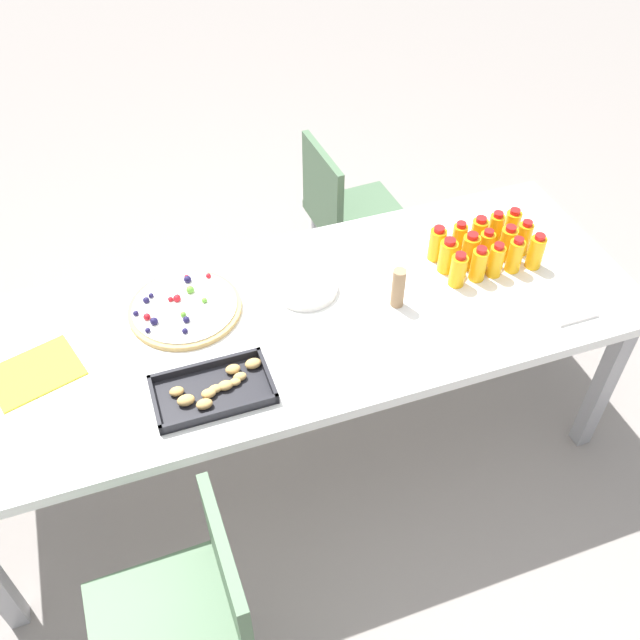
# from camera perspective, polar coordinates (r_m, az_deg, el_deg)

# --- Properties ---
(ground_plane) EXTENTS (12.00, 12.00, 0.00)m
(ground_plane) POSITION_cam_1_polar(r_m,az_deg,el_deg) (2.85, -1.76, -10.31)
(ground_plane) COLOR gray
(party_table) EXTENTS (2.35, 0.85, 0.74)m
(party_table) POSITION_cam_1_polar(r_m,az_deg,el_deg) (2.33, -2.13, -0.78)
(party_table) COLOR white
(party_table) RESTS_ON ground_plane
(chair_near_left) EXTENTS (0.42, 0.42, 0.83)m
(chair_near_left) POSITION_cam_1_polar(r_m,az_deg,el_deg) (3.14, 2.16, 8.94)
(chair_near_left) COLOR #4C6B4C
(chair_near_left) RESTS_ON ground_plane
(chair_far_right) EXTENTS (0.41, 0.41, 0.83)m
(chair_far_right) POSITION_cam_1_polar(r_m,az_deg,el_deg) (2.02, -10.60, -22.62)
(chair_far_right) COLOR #4C6B4C
(chair_far_right) RESTS_ON ground_plane
(juice_bottle_0) EXTENTS (0.06, 0.06, 0.14)m
(juice_bottle_0) POSITION_cam_1_polar(r_m,az_deg,el_deg) (2.64, 15.50, 7.48)
(juice_bottle_0) COLOR #F9AF14
(juice_bottle_0) RESTS_ON party_table
(juice_bottle_1) EXTENTS (0.05, 0.05, 0.15)m
(juice_bottle_1) POSITION_cam_1_polar(r_m,az_deg,el_deg) (2.60, 14.21, 7.19)
(juice_bottle_1) COLOR #F9AE14
(juice_bottle_1) RESTS_ON party_table
(juice_bottle_2) EXTENTS (0.06, 0.06, 0.14)m
(juice_bottle_2) POSITION_cam_1_polar(r_m,az_deg,el_deg) (2.57, 12.90, 6.84)
(juice_bottle_2) COLOR #F9AC14
(juice_bottle_2) RESTS_ON party_table
(juice_bottle_3) EXTENTS (0.05, 0.05, 0.13)m
(juice_bottle_3) POSITION_cam_1_polar(r_m,az_deg,el_deg) (2.54, 11.37, 6.56)
(juice_bottle_3) COLOR #FAAB14
(juice_bottle_3) RESTS_ON party_table
(juice_bottle_4) EXTENTS (0.06, 0.06, 0.14)m
(juice_bottle_4) POSITION_cam_1_polar(r_m,az_deg,el_deg) (2.50, 9.62, 6.21)
(juice_bottle_4) COLOR #F9AB14
(juice_bottle_4) RESTS_ON party_table
(juice_bottle_5) EXTENTS (0.05, 0.05, 0.14)m
(juice_bottle_5) POSITION_cam_1_polar(r_m,az_deg,el_deg) (2.60, 16.43, 6.50)
(juice_bottle_5) COLOR #FAAB14
(juice_bottle_5) RESTS_ON party_table
(juice_bottle_6) EXTENTS (0.06, 0.06, 0.14)m
(juice_bottle_6) POSITION_cam_1_polar(r_m,az_deg,el_deg) (2.56, 15.17, 6.11)
(juice_bottle_6) COLOR #FAAD14
(juice_bottle_6) RESTS_ON party_table
(juice_bottle_7) EXTENTS (0.05, 0.05, 0.14)m
(juice_bottle_7) POSITION_cam_1_polar(r_m,az_deg,el_deg) (2.52, 13.49, 5.87)
(juice_bottle_7) COLOR #FAAE14
(juice_bottle_7) RESTS_ON party_table
(juice_bottle_8) EXTENTS (0.06, 0.06, 0.14)m
(juice_bottle_8) POSITION_cam_1_polar(r_m,az_deg,el_deg) (2.49, 12.22, 5.54)
(juice_bottle_8) COLOR #F8AC14
(juice_bottle_8) RESTS_ON party_table
(juice_bottle_9) EXTENTS (0.06, 0.06, 0.13)m
(juice_bottle_9) POSITION_cam_1_polar(r_m,az_deg,el_deg) (2.46, 10.46, 5.22)
(juice_bottle_9) COLOR #F9AD14
(juice_bottle_9) RESTS_ON party_table
(juice_bottle_10) EXTENTS (0.06, 0.06, 0.14)m
(juice_bottle_10) POSITION_cam_1_polar(r_m,az_deg,el_deg) (2.55, 17.35, 5.39)
(juice_bottle_10) COLOR #FAAE14
(juice_bottle_10) RESTS_ON party_table
(juice_bottle_11) EXTENTS (0.05, 0.05, 0.14)m
(juice_bottle_11) POSITION_cam_1_polar(r_m,az_deg,el_deg) (2.51, 15.76, 5.15)
(juice_bottle_11) COLOR #FAAD14
(juice_bottle_11) RESTS_ON party_table
(juice_bottle_12) EXTENTS (0.05, 0.05, 0.13)m
(juice_bottle_12) POSITION_cam_1_polar(r_m,az_deg,el_deg) (2.48, 14.28, 4.78)
(juice_bottle_12) COLOR #F9AD14
(juice_bottle_12) RESTS_ON party_table
(juice_bottle_13) EXTENTS (0.06, 0.06, 0.13)m
(juice_bottle_13) POSITION_cam_1_polar(r_m,az_deg,el_deg) (2.44, 12.93, 4.49)
(juice_bottle_13) COLOR #F9AE14
(juice_bottle_13) RESTS_ON party_table
(juice_bottle_14) EXTENTS (0.06, 0.06, 0.13)m
(juice_bottle_14) POSITION_cam_1_polar(r_m,az_deg,el_deg) (2.41, 11.30, 4.06)
(juice_bottle_14) COLOR #FAAC14
(juice_bottle_14) RESTS_ON party_table
(fruit_pizza) EXTENTS (0.38, 0.38, 0.05)m
(fruit_pizza) POSITION_cam_1_polar(r_m,az_deg,el_deg) (2.34, -11.09, 0.99)
(fruit_pizza) COLOR tan
(fruit_pizza) RESTS_ON party_table
(snack_tray) EXTENTS (0.35, 0.21, 0.04)m
(snack_tray) POSITION_cam_1_polar(r_m,az_deg,el_deg) (2.08, -8.74, -5.68)
(snack_tray) COLOR black
(snack_tray) RESTS_ON party_table
(plate_stack) EXTENTS (0.22, 0.22, 0.02)m
(plate_stack) POSITION_cam_1_polar(r_m,az_deg,el_deg) (2.37, -1.19, 2.67)
(plate_stack) COLOR silver
(plate_stack) RESTS_ON party_table
(napkin_stack) EXTENTS (0.15, 0.15, 0.01)m
(napkin_stack) POSITION_cam_1_polar(r_m,az_deg,el_deg) (2.45, 19.67, 1.10)
(napkin_stack) COLOR white
(napkin_stack) RESTS_ON party_table
(cardboard_tube) EXTENTS (0.04, 0.04, 0.15)m
(cardboard_tube) POSITION_cam_1_polar(r_m,az_deg,el_deg) (2.29, 6.46, 2.64)
(cardboard_tube) COLOR #9E7A56
(cardboard_tube) RESTS_ON party_table
(paper_folder) EXTENTS (0.31, 0.27, 0.01)m
(paper_folder) POSITION_cam_1_polar(r_m,az_deg,el_deg) (2.29, -22.41, -4.01)
(paper_folder) COLOR yellow
(paper_folder) RESTS_ON party_table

